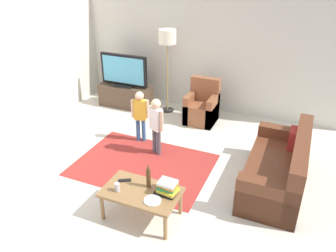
# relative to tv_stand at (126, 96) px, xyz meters

# --- Properties ---
(ground) EXTENTS (7.80, 7.80, 0.00)m
(ground) POSITION_rel_tv_stand_xyz_m (1.78, -2.30, -0.24)
(ground) COLOR beige
(wall_back) EXTENTS (6.00, 0.12, 2.70)m
(wall_back) POSITION_rel_tv_stand_xyz_m (1.78, 0.70, 1.11)
(wall_back) COLOR silver
(wall_back) RESTS_ON ground
(area_rug) EXTENTS (2.20, 1.60, 0.01)m
(area_rug) POSITION_rel_tv_stand_xyz_m (1.46, -2.00, -0.24)
(area_rug) COLOR #9E2D28
(area_rug) RESTS_ON ground
(tv_stand) EXTENTS (1.20, 0.44, 0.50)m
(tv_stand) POSITION_rel_tv_stand_xyz_m (0.00, 0.00, 0.00)
(tv_stand) COLOR #4C3828
(tv_stand) RESTS_ON ground
(tv) EXTENTS (1.10, 0.28, 0.71)m
(tv) POSITION_rel_tv_stand_xyz_m (0.00, -0.02, 0.60)
(tv) COLOR black
(tv) RESTS_ON tv_stand
(couch) EXTENTS (0.80, 1.80, 0.86)m
(couch) POSITION_rel_tv_stand_xyz_m (3.60, -1.71, 0.05)
(couch) COLOR brown
(couch) RESTS_ON ground
(armchair) EXTENTS (0.60, 0.60, 0.90)m
(armchair) POSITION_rel_tv_stand_xyz_m (1.83, -0.04, 0.05)
(armchair) COLOR brown
(armchair) RESTS_ON ground
(floor_lamp) EXTENTS (0.36, 0.36, 1.78)m
(floor_lamp) POSITION_rel_tv_stand_xyz_m (0.96, 0.15, 1.30)
(floor_lamp) COLOR #262626
(floor_lamp) RESTS_ON ground
(child_near_tv) EXTENTS (0.32, 0.17, 0.98)m
(child_near_tv) POSITION_rel_tv_stand_xyz_m (1.05, -1.28, 0.35)
(child_near_tv) COLOR #33598C
(child_near_tv) RESTS_ON ground
(child_center) EXTENTS (0.32, 0.21, 1.03)m
(child_center) POSITION_rel_tv_stand_xyz_m (1.51, -1.57, 0.37)
(child_center) COLOR #4C4C59
(child_center) RESTS_ON ground
(coffee_table) EXTENTS (1.00, 0.60, 0.42)m
(coffee_table) POSITION_rel_tv_stand_xyz_m (2.01, -3.10, 0.13)
(coffee_table) COLOR olive
(coffee_table) RESTS_ON ground
(book_stack) EXTENTS (0.29, 0.23, 0.18)m
(book_stack) POSITION_rel_tv_stand_xyz_m (2.33, -3.00, 0.26)
(book_stack) COLOR black
(book_stack) RESTS_ON coffee_table
(bottle) EXTENTS (0.06, 0.06, 0.32)m
(bottle) POSITION_rel_tv_stand_xyz_m (2.06, -2.98, 0.31)
(bottle) COLOR #4C3319
(bottle) RESTS_ON coffee_table
(tv_remote) EXTENTS (0.17, 0.13, 0.02)m
(tv_remote) POSITION_rel_tv_stand_xyz_m (1.71, -3.00, 0.19)
(tv_remote) COLOR black
(tv_remote) RESTS_ON coffee_table
(soda_can) EXTENTS (0.07, 0.07, 0.12)m
(soda_can) POSITION_rel_tv_stand_xyz_m (1.73, -3.22, 0.24)
(soda_can) COLOR silver
(soda_can) RESTS_ON coffee_table
(plate) EXTENTS (0.22, 0.22, 0.02)m
(plate) POSITION_rel_tv_stand_xyz_m (2.23, -3.22, 0.18)
(plate) COLOR white
(plate) RESTS_ON coffee_table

